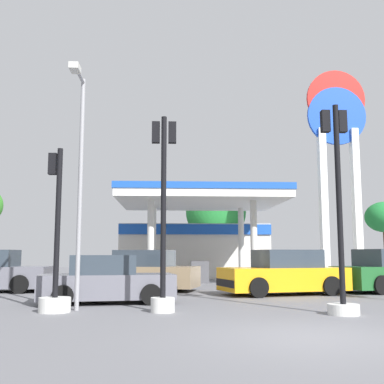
{
  "coord_description": "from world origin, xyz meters",
  "views": [
    {
      "loc": [
        -2.61,
        -8.58,
        1.47
      ],
      "look_at": [
        -1.46,
        13.86,
        4.39
      ],
      "focal_mm": 44.48,
      "sensor_mm": 36.0,
      "label": 1
    }
  ],
  "objects_px": {
    "traffic_signal_2": "(163,232)",
    "traffic_signal_3": "(55,272)",
    "tree_1": "(216,213)",
    "tree_2": "(384,217)",
    "car_0": "(284,274)",
    "car_5": "(107,281)",
    "corner_streetlamp": "(79,165)",
    "traffic_signal_0": "(340,234)",
    "car_2": "(141,272)",
    "station_pole_sign": "(338,147)"
  },
  "relations": [
    {
      "from": "traffic_signal_2",
      "to": "traffic_signal_3",
      "type": "relative_size",
      "value": 1.2
    },
    {
      "from": "traffic_signal_3",
      "to": "tree_1",
      "type": "distance_m",
      "value": 23.88
    },
    {
      "from": "traffic_signal_3",
      "to": "tree_2",
      "type": "bearing_deg",
      "value": 50.76
    },
    {
      "from": "car_0",
      "to": "car_5",
      "type": "xyz_separation_m",
      "value": [
        -6.06,
        -2.7,
        -0.08
      ]
    },
    {
      "from": "traffic_signal_2",
      "to": "traffic_signal_3",
      "type": "distance_m",
      "value": 2.93
    },
    {
      "from": "tree_2",
      "to": "corner_streetlamp",
      "type": "relative_size",
      "value": 0.89
    },
    {
      "from": "tree_1",
      "to": "corner_streetlamp",
      "type": "bearing_deg",
      "value": -104.76
    },
    {
      "from": "corner_streetlamp",
      "to": "traffic_signal_2",
      "type": "bearing_deg",
      "value": -7.13
    },
    {
      "from": "car_0",
      "to": "tree_2",
      "type": "relative_size",
      "value": 0.86
    },
    {
      "from": "traffic_signal_2",
      "to": "traffic_signal_3",
      "type": "bearing_deg",
      "value": 177.13
    },
    {
      "from": "car_5",
      "to": "traffic_signal_2",
      "type": "height_order",
      "value": "traffic_signal_2"
    },
    {
      "from": "traffic_signal_0",
      "to": "tree_2",
      "type": "relative_size",
      "value": 0.93
    },
    {
      "from": "car_2",
      "to": "corner_streetlamp",
      "type": "height_order",
      "value": "corner_streetlamp"
    },
    {
      "from": "car_5",
      "to": "tree_1",
      "type": "height_order",
      "value": "tree_1"
    },
    {
      "from": "car_0",
      "to": "tree_1",
      "type": "relative_size",
      "value": 0.73
    },
    {
      "from": "traffic_signal_0",
      "to": "tree_2",
      "type": "bearing_deg",
      "value": 62.95
    },
    {
      "from": "car_0",
      "to": "tree_2",
      "type": "bearing_deg",
      "value": 56.61
    },
    {
      "from": "tree_2",
      "to": "corner_streetlamp",
      "type": "bearing_deg",
      "value": -128.71
    },
    {
      "from": "station_pole_sign",
      "to": "car_0",
      "type": "height_order",
      "value": "station_pole_sign"
    },
    {
      "from": "car_2",
      "to": "traffic_signal_3",
      "type": "height_order",
      "value": "traffic_signal_3"
    },
    {
      "from": "car_0",
      "to": "car_5",
      "type": "distance_m",
      "value": 6.63
    },
    {
      "from": "tree_2",
      "to": "corner_streetlamp",
      "type": "height_order",
      "value": "corner_streetlamp"
    },
    {
      "from": "tree_1",
      "to": "tree_2",
      "type": "relative_size",
      "value": 1.18
    },
    {
      "from": "car_5",
      "to": "tree_1",
      "type": "relative_size",
      "value": 0.63
    },
    {
      "from": "traffic_signal_0",
      "to": "tree_1",
      "type": "xyz_separation_m",
      "value": [
        -0.69,
        23.57,
        2.56
      ]
    },
    {
      "from": "car_0",
      "to": "corner_streetlamp",
      "type": "distance_m",
      "value": 8.68
    },
    {
      "from": "tree_2",
      "to": "car_2",
      "type": "bearing_deg",
      "value": -135.74
    },
    {
      "from": "car_2",
      "to": "traffic_signal_0",
      "type": "distance_m",
      "value": 9.41
    },
    {
      "from": "traffic_signal_0",
      "to": "tree_1",
      "type": "distance_m",
      "value": 23.72
    },
    {
      "from": "car_5",
      "to": "traffic_signal_2",
      "type": "bearing_deg",
      "value": -53.19
    },
    {
      "from": "station_pole_sign",
      "to": "tree_1",
      "type": "xyz_separation_m",
      "value": [
        -6.36,
        8.36,
        -3.18
      ]
    },
    {
      "from": "tree_2",
      "to": "traffic_signal_2",
      "type": "bearing_deg",
      "value": -125.05
    },
    {
      "from": "car_5",
      "to": "traffic_signal_0",
      "type": "distance_m",
      "value": 6.92
    },
    {
      "from": "station_pole_sign",
      "to": "traffic_signal_0",
      "type": "xyz_separation_m",
      "value": [
        -5.67,
        -15.21,
        -5.74
      ]
    },
    {
      "from": "traffic_signal_0",
      "to": "corner_streetlamp",
      "type": "bearing_deg",
      "value": 171.48
    },
    {
      "from": "car_0",
      "to": "car_5",
      "type": "height_order",
      "value": "car_0"
    },
    {
      "from": "traffic_signal_0",
      "to": "traffic_signal_3",
      "type": "distance_m",
      "value": 7.25
    },
    {
      "from": "car_0",
      "to": "traffic_signal_3",
      "type": "xyz_separation_m",
      "value": [
        -7.09,
        -4.85,
        0.27
      ]
    },
    {
      "from": "car_0",
      "to": "traffic_signal_3",
      "type": "distance_m",
      "value": 8.6
    },
    {
      "from": "station_pole_sign",
      "to": "car_5",
      "type": "distance_m",
      "value": 18.37
    },
    {
      "from": "car_5",
      "to": "traffic_signal_0",
      "type": "bearing_deg",
      "value": -26.23
    },
    {
      "from": "car_5",
      "to": "corner_streetlamp",
      "type": "relative_size",
      "value": 0.67
    },
    {
      "from": "car_0",
      "to": "tree_1",
      "type": "bearing_deg",
      "value": 92.07
    },
    {
      "from": "traffic_signal_0",
      "to": "tree_2",
      "type": "xyz_separation_m",
      "value": [
        13.05,
        25.57,
        2.41
      ]
    },
    {
      "from": "car_2",
      "to": "car_5",
      "type": "height_order",
      "value": "car_2"
    },
    {
      "from": "station_pole_sign",
      "to": "corner_streetlamp",
      "type": "bearing_deg",
      "value": -130.89
    },
    {
      "from": "car_2",
      "to": "station_pole_sign",
      "type": "bearing_deg",
      "value": 34.45
    },
    {
      "from": "station_pole_sign",
      "to": "traffic_signal_3",
      "type": "relative_size",
      "value": 2.92
    },
    {
      "from": "station_pole_sign",
      "to": "traffic_signal_3",
      "type": "bearing_deg",
      "value": -131.73
    },
    {
      "from": "traffic_signal_0",
      "to": "tree_1",
      "type": "relative_size",
      "value": 0.79
    }
  ]
}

